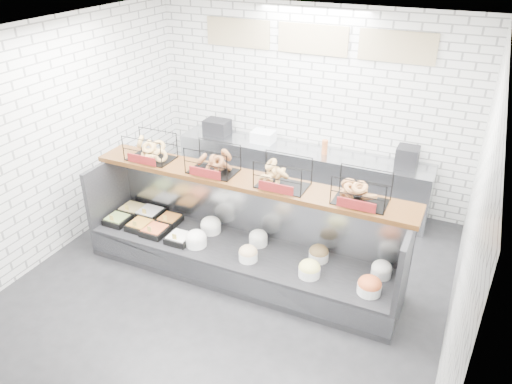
% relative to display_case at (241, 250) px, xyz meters
% --- Properties ---
extents(ground, '(5.50, 5.50, 0.00)m').
position_rel_display_case_xyz_m(ground, '(0.01, -0.34, -0.33)').
color(ground, black).
rests_on(ground, ground).
extents(room_shell, '(5.02, 5.51, 3.01)m').
position_rel_display_case_xyz_m(room_shell, '(0.01, 0.26, 1.73)').
color(room_shell, silver).
rests_on(room_shell, ground).
extents(display_case, '(4.00, 0.90, 1.20)m').
position_rel_display_case_xyz_m(display_case, '(0.00, 0.00, 0.00)').
color(display_case, black).
rests_on(display_case, ground).
extents(bagel_shelf, '(4.10, 0.50, 0.40)m').
position_rel_display_case_xyz_m(bagel_shelf, '(0.01, 0.18, 1.04)').
color(bagel_shelf, '#3B200C').
rests_on(bagel_shelf, display_case).
extents(prep_counter, '(4.00, 0.60, 1.20)m').
position_rel_display_case_xyz_m(prep_counter, '(0.01, 2.09, 0.14)').
color(prep_counter, '#93969B').
rests_on(prep_counter, ground).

